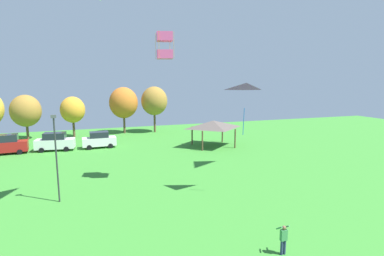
{
  "coord_description": "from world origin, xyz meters",
  "views": [
    {
      "loc": [
        -6.13,
        1.21,
        9.05
      ],
      "look_at": [
        -1.37,
        14.86,
        6.74
      ],
      "focal_mm": 28.0,
      "sensor_mm": 36.0,
      "label": 1
    }
  ],
  "objects_px": {
    "treeline_tree_2": "(73,110)",
    "kite_flying_2": "(50,7)",
    "parked_car_second_from_left": "(55,142)",
    "treeline_tree_4": "(154,101)",
    "parked_car_leftmost": "(6,145)",
    "parked_car_third_from_left": "(99,140)",
    "treeline_tree_1": "(26,111)",
    "kite_flying_0": "(165,46)",
    "kite_flying_1": "(246,95)",
    "person_standing_mid_field": "(283,238)",
    "treeline_tree_3": "(124,103)",
    "park_pavilion": "(213,124)",
    "light_post_1": "(56,154)"
  },
  "relations": [
    {
      "from": "kite_flying_1",
      "to": "treeline_tree_2",
      "type": "xyz_separation_m",
      "value": [
        -13.31,
        31.52,
        -3.59
      ]
    },
    {
      "from": "parked_car_second_from_left",
      "to": "park_pavilion",
      "type": "relative_size",
      "value": 0.8
    },
    {
      "from": "kite_flying_0",
      "to": "kite_flying_1",
      "type": "height_order",
      "value": "kite_flying_0"
    },
    {
      "from": "person_standing_mid_field",
      "to": "kite_flying_1",
      "type": "bearing_deg",
      "value": 81.66
    },
    {
      "from": "parked_car_leftmost",
      "to": "treeline_tree_1",
      "type": "bearing_deg",
      "value": 81.34
    },
    {
      "from": "kite_flying_0",
      "to": "parked_car_third_from_left",
      "type": "relative_size",
      "value": 0.49
    },
    {
      "from": "kite_flying_2",
      "to": "treeline_tree_3",
      "type": "xyz_separation_m",
      "value": [
        7.63,
        31.24,
        -8.19
      ]
    },
    {
      "from": "light_post_1",
      "to": "treeline_tree_3",
      "type": "relative_size",
      "value": 0.83
    },
    {
      "from": "person_standing_mid_field",
      "to": "parked_car_second_from_left",
      "type": "xyz_separation_m",
      "value": [
        -13.57,
        29.71,
        0.25
      ]
    },
    {
      "from": "kite_flying_0",
      "to": "treeline_tree_2",
      "type": "height_order",
      "value": "kite_flying_0"
    },
    {
      "from": "person_standing_mid_field",
      "to": "kite_flying_0",
      "type": "xyz_separation_m",
      "value": [
        -3.06,
        12.61,
        10.96
      ]
    },
    {
      "from": "kite_flying_1",
      "to": "treeline_tree_4",
      "type": "distance_m",
      "value": 32.1
    },
    {
      "from": "kite_flying_0",
      "to": "park_pavilion",
      "type": "relative_size",
      "value": 0.35
    },
    {
      "from": "kite_flying_1",
      "to": "parked_car_third_from_left",
      "type": "xyz_separation_m",
      "value": [
        -9.78,
        22.22,
        -6.93
      ]
    },
    {
      "from": "treeline_tree_2",
      "to": "kite_flying_0",
      "type": "bearing_deg",
      "value": -71.96
    },
    {
      "from": "parked_car_second_from_left",
      "to": "treeline_tree_4",
      "type": "bearing_deg",
      "value": 38.78
    },
    {
      "from": "kite_flying_2",
      "to": "parked_car_second_from_left",
      "type": "height_order",
      "value": "kite_flying_2"
    },
    {
      "from": "parked_car_third_from_left",
      "to": "park_pavilion",
      "type": "height_order",
      "value": "park_pavilion"
    },
    {
      "from": "kite_flying_1",
      "to": "kite_flying_2",
      "type": "xyz_separation_m",
      "value": [
        -12.84,
        1.41,
        5.44
      ]
    },
    {
      "from": "treeline_tree_2",
      "to": "kite_flying_1",
      "type": "bearing_deg",
      "value": -67.1
    },
    {
      "from": "kite_flying_1",
      "to": "park_pavilion",
      "type": "xyz_separation_m",
      "value": [
        5.18,
        18.04,
        -4.94
      ]
    },
    {
      "from": "kite_flying_1",
      "to": "treeline_tree_3",
      "type": "distance_m",
      "value": 33.18
    },
    {
      "from": "kite_flying_2",
      "to": "parked_car_second_from_left",
      "type": "distance_m",
      "value": 24.42
    },
    {
      "from": "light_post_1",
      "to": "treeline_tree_2",
      "type": "height_order",
      "value": "light_post_1"
    },
    {
      "from": "park_pavilion",
      "to": "kite_flying_2",
      "type": "bearing_deg",
      "value": -137.29
    },
    {
      "from": "parked_car_third_from_left",
      "to": "treeline_tree_1",
      "type": "distance_m",
      "value": 14.48
    },
    {
      "from": "treeline_tree_3",
      "to": "treeline_tree_4",
      "type": "relative_size",
      "value": 0.99
    },
    {
      "from": "parked_car_leftmost",
      "to": "park_pavilion",
      "type": "distance_m",
      "value": 26.34
    },
    {
      "from": "light_post_1",
      "to": "treeline_tree_3",
      "type": "xyz_separation_m",
      "value": [
        8.17,
        28.6,
        1.56
      ]
    },
    {
      "from": "kite_flying_2",
      "to": "parked_car_second_from_left",
      "type": "xyz_separation_m",
      "value": [
        -2.43,
        20.96,
        -12.29
      ]
    },
    {
      "from": "person_standing_mid_field",
      "to": "parked_car_leftmost",
      "type": "xyz_separation_m",
      "value": [
        -19.06,
        29.6,
        0.28
      ]
    },
    {
      "from": "kite_flying_2",
      "to": "treeline_tree_4",
      "type": "distance_m",
      "value": 34.11
    },
    {
      "from": "kite_flying_1",
      "to": "kite_flying_0",
      "type": "bearing_deg",
      "value": 132.09
    },
    {
      "from": "treeline_tree_1",
      "to": "treeline_tree_2",
      "type": "relative_size",
      "value": 1.06
    },
    {
      "from": "parked_car_second_from_left",
      "to": "treeline_tree_1",
      "type": "bearing_deg",
      "value": 123.0
    },
    {
      "from": "treeline_tree_2",
      "to": "treeline_tree_3",
      "type": "xyz_separation_m",
      "value": [
        8.1,
        1.13,
        0.84
      ]
    },
    {
      "from": "kite_flying_1",
      "to": "treeline_tree_2",
      "type": "distance_m",
      "value": 34.4
    },
    {
      "from": "parked_car_second_from_left",
      "to": "treeline_tree_3",
      "type": "height_order",
      "value": "treeline_tree_3"
    },
    {
      "from": "person_standing_mid_field",
      "to": "treeline_tree_2",
      "type": "relative_size",
      "value": 0.25
    },
    {
      "from": "light_post_1",
      "to": "kite_flying_2",
      "type": "bearing_deg",
      "value": -78.36
    },
    {
      "from": "park_pavilion",
      "to": "treeline_tree_4",
      "type": "xyz_separation_m",
      "value": [
        -5.19,
        13.96,
        2.42
      ]
    },
    {
      "from": "parked_car_second_from_left",
      "to": "parked_car_third_from_left",
      "type": "xyz_separation_m",
      "value": [
        5.49,
        -0.16,
        -0.07
      ]
    },
    {
      "from": "kite_flying_2",
      "to": "treeline_tree_3",
      "type": "height_order",
      "value": "kite_flying_2"
    },
    {
      "from": "kite_flying_1",
      "to": "treeline_tree_4",
      "type": "bearing_deg",
      "value": 90.02
    },
    {
      "from": "parked_car_leftmost",
      "to": "treeline_tree_4",
      "type": "bearing_deg",
      "value": 20.92
    },
    {
      "from": "treeline_tree_1",
      "to": "treeline_tree_3",
      "type": "distance_m",
      "value": 14.84
    },
    {
      "from": "treeline_tree_2",
      "to": "kite_flying_2",
      "type": "bearing_deg",
      "value": -89.09
    },
    {
      "from": "parked_car_third_from_left",
      "to": "treeline_tree_2",
      "type": "bearing_deg",
      "value": 108.96
    },
    {
      "from": "parked_car_leftmost",
      "to": "treeline_tree_4",
      "type": "xyz_separation_m",
      "value": [
        20.74,
        9.74,
        4.3
      ]
    },
    {
      "from": "kite_flying_2",
      "to": "parked_car_leftmost",
      "type": "relative_size",
      "value": 0.84
    }
  ]
}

